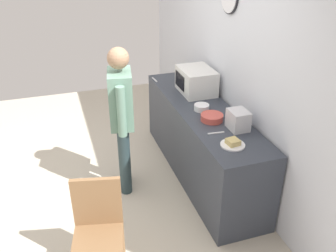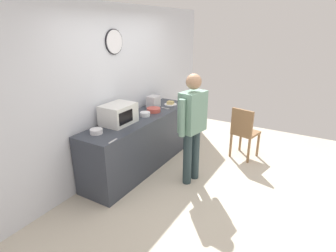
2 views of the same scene
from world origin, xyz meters
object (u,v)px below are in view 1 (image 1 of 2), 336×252
object	(u,v)px
toaster	(238,120)
person_standing	(122,112)
cereal_bowl	(212,117)
microwave	(196,81)
sandwich_plate	(233,144)
mixing_bowl	(202,107)
spoon_utensil	(216,133)
wooden_chair	(98,228)
salad_bowl	(183,77)
fork_utensil	(155,80)

from	to	relation	value
toaster	person_standing	bearing A→B (deg)	-118.93
cereal_bowl	person_standing	world-z (taller)	person_standing
microwave	sandwich_plate	world-z (taller)	microwave
cereal_bowl	toaster	bearing A→B (deg)	33.81
cereal_bowl	toaster	size ratio (longest dim) A/B	1.08
mixing_bowl	spoon_utensil	bearing A→B (deg)	-7.26
person_standing	wooden_chair	world-z (taller)	person_standing
microwave	person_standing	size ratio (longest dim) A/B	0.30
mixing_bowl	spoon_utensil	distance (m)	0.54
person_standing	wooden_chair	size ratio (longest dim) A/B	1.77
microwave	toaster	size ratio (longest dim) A/B	2.27
cereal_bowl	spoon_utensil	bearing A→B (deg)	-15.52
salad_bowl	wooden_chair	xyz separation A→B (m)	(2.07, -1.49, -0.40)
spoon_utensil	microwave	bearing A→B (deg)	169.02
microwave	cereal_bowl	world-z (taller)	microwave
salad_bowl	spoon_utensil	world-z (taller)	salad_bowl
salad_bowl	toaster	distance (m)	1.49
toaster	spoon_utensil	size ratio (longest dim) A/B	1.29
cereal_bowl	spoon_utensil	xyz separation A→B (m)	(0.27, -0.08, -0.03)
fork_utensil	cereal_bowl	bearing A→B (deg)	10.37
sandwich_plate	person_standing	distance (m)	1.23
toaster	wooden_chair	bearing A→B (deg)	-69.15
sandwich_plate	person_standing	xyz separation A→B (m)	(-0.87, -0.87, 0.06)
person_standing	microwave	bearing A→B (deg)	112.81
microwave	wooden_chair	distance (m)	2.24
salad_bowl	toaster	bearing A→B (deg)	1.57
cereal_bowl	fork_utensil	bearing A→B (deg)	-169.63
microwave	salad_bowl	world-z (taller)	microwave
sandwich_plate	fork_utensil	xyz separation A→B (m)	(-1.86, -0.22, -0.02)
fork_utensil	wooden_chair	world-z (taller)	wooden_chair
toaster	spoon_utensil	xyz separation A→B (m)	(0.02, -0.24, -0.10)
sandwich_plate	toaster	size ratio (longest dim) A/B	1.05
fork_utensil	wooden_chair	xyz separation A→B (m)	(2.16, -1.11, -0.37)
fork_utensil	wooden_chair	size ratio (longest dim) A/B	0.18
cereal_bowl	fork_utensil	xyz separation A→B (m)	(-1.32, -0.24, -0.03)
salad_bowl	cereal_bowl	xyz separation A→B (m)	(1.23, -0.13, 0.00)
spoon_utensil	person_standing	bearing A→B (deg)	-126.56
sandwich_plate	cereal_bowl	size ratio (longest dim) A/B	0.98
cereal_bowl	wooden_chair	distance (m)	1.64
toaster	sandwich_plate	bearing A→B (deg)	-34.76
cereal_bowl	fork_utensil	world-z (taller)	cereal_bowl
microwave	sandwich_plate	size ratio (longest dim) A/B	2.16
microwave	spoon_utensil	distance (m)	1.06
sandwich_plate	fork_utensil	bearing A→B (deg)	-173.37
cereal_bowl	toaster	world-z (taller)	toaster
cereal_bowl	salad_bowl	bearing A→B (deg)	174.06
person_standing	sandwich_plate	bearing A→B (deg)	44.93
microwave	wooden_chair	size ratio (longest dim) A/B	0.53
salad_bowl	mixing_bowl	size ratio (longest dim) A/B	1.03
salad_bowl	person_standing	world-z (taller)	person_standing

